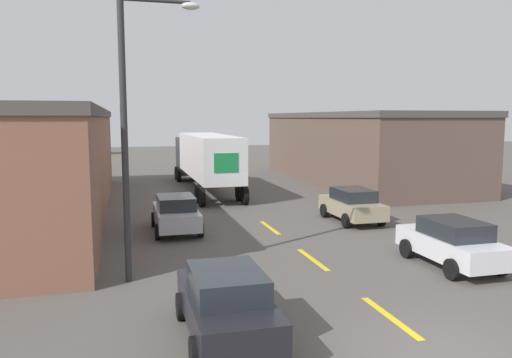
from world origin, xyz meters
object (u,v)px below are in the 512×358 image
(parked_car_right_near, at_px, (452,242))
(parked_car_right_mid, at_px, (352,204))
(parked_car_left_near, at_px, (226,302))
(semi_truck, at_px, (205,156))
(street_lamp, at_px, (133,120))
(parked_car_left_far, at_px, (176,213))

(parked_car_right_near, relative_size, parked_car_right_mid, 1.00)
(parked_car_left_near, bearing_deg, semi_truck, 82.05)
(parked_car_right_near, bearing_deg, street_lamp, 173.23)
(semi_truck, relative_size, parked_car_right_near, 3.55)
(parked_car_right_mid, relative_size, street_lamp, 0.49)
(parked_car_left_far, height_order, street_lamp, street_lamp)
(parked_car_left_far, height_order, parked_car_left_near, same)
(parked_car_left_near, distance_m, street_lamp, 6.47)
(semi_truck, relative_size, parked_car_left_far, 3.55)
(parked_car_left_near, height_order, parked_car_right_mid, same)
(semi_truck, distance_m, parked_car_left_far, 12.85)
(parked_car_left_far, bearing_deg, parked_car_right_near, -41.86)
(parked_car_left_far, relative_size, parked_car_right_mid, 1.00)
(street_lamp, bearing_deg, parked_car_right_mid, 31.75)
(parked_car_right_near, distance_m, parked_car_left_near, 9.12)
(parked_car_right_near, relative_size, parked_car_left_far, 1.00)
(parked_car_right_near, bearing_deg, semi_truck, 104.59)
(parked_car_right_mid, xyz_separation_m, street_lamp, (-10.29, -6.37, 4.08))
(parked_car_left_near, distance_m, parked_car_right_mid, 13.89)
(parked_car_left_far, distance_m, parked_car_left_near, 11.01)
(parked_car_right_near, xyz_separation_m, parked_car_right_mid, (0.00, 7.59, 0.00))
(semi_truck, relative_size, parked_car_left_near, 3.55)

